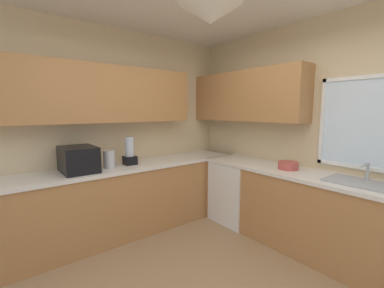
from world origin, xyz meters
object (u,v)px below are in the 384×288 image
(bowl, at_px, (288,165))
(blender_appliance, at_px, (130,152))
(microwave, at_px, (78,159))
(sink_assembly, at_px, (361,182))
(kettle, at_px, (109,159))
(dishwasher, at_px, (237,192))

(bowl, height_order, blender_appliance, blender_appliance)
(microwave, relative_size, blender_appliance, 1.33)
(microwave, bearing_deg, sink_assembly, 42.48)
(sink_assembly, bearing_deg, bowl, -179.52)
(sink_assembly, distance_m, bowl, 0.77)
(bowl, bearing_deg, sink_assembly, 0.48)
(kettle, relative_size, sink_assembly, 0.36)
(kettle, height_order, bowl, kettle)
(sink_assembly, relative_size, bowl, 2.54)
(dishwasher, relative_size, blender_appliance, 2.38)
(blender_appliance, bearing_deg, bowl, 43.92)
(kettle, bearing_deg, dishwasher, 68.49)
(microwave, xyz_separation_m, sink_assembly, (2.20, 2.01, -0.13))
(sink_assembly, bearing_deg, kettle, -142.66)
(microwave, distance_m, sink_assembly, 2.98)
(blender_appliance, bearing_deg, kettle, -85.90)
(microwave, height_order, bowl, microwave)
(microwave, relative_size, bowl, 2.04)
(dishwasher, height_order, sink_assembly, sink_assembly)
(microwave, bearing_deg, dishwasher, 71.52)
(microwave, xyz_separation_m, blender_appliance, (0.00, 0.63, 0.02))
(kettle, xyz_separation_m, blender_appliance, (-0.02, 0.28, 0.05))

